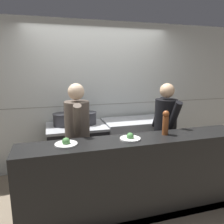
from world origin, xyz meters
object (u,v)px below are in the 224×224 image
Objects in this scene: stock_pot at (62,119)px; plated_dish_appetiser at (130,138)px; pepper_mill at (166,122)px; chef_head_cook at (78,137)px; oven_range at (77,151)px; sauce_pot at (88,118)px; chef_sous at (165,131)px; plated_dish_main at (66,143)px.

stock_pot is 1.22× the size of plated_dish_appetiser.
chef_head_cook reaches higher than pepper_mill.
chef_head_cook is at bearing -77.12° from stock_pot.
pepper_mill is at bearing -49.51° from oven_range.
pepper_mill is (0.76, -1.17, 0.16)m from sauce_pot.
pepper_mill is at bearing 5.90° from plated_dish_appetiser.
stock_pot reaches higher than oven_range.
plated_dish_main is at bearing -164.62° from chef_sous.
stock_pot is 1.20× the size of plated_dish_main.
chef_head_cook is at bearing 175.53° from chef_sous.
plated_dish_appetiser is at bearing -77.08° from sauce_pot.
oven_range is 1.47m from chef_sous.
chef_head_cook is 1.02× the size of chef_sous.
oven_range is 0.58× the size of chef_head_cook.
oven_range is at bearing -14.12° from stock_pot.
plated_dish_main is 1.22m from pepper_mill.
chef_sous reaches higher than sauce_pot.
sauce_pot is at bearing 142.83° from chef_sous.
plated_dish_main is 1.57m from chef_sous.
chef_sous reaches higher than pepper_mill.
oven_range is at bearing 130.49° from pepper_mill.
stock_pot is 0.18× the size of chef_sous.
chef_head_cook is 1.30m from chef_sous.
sauce_pot is at bearing 11.59° from oven_range.
plated_dish_main reaches higher than plated_dish_appetiser.
chef_sous reaches higher than stock_pot.
stock_pot is 1.21m from plated_dish_main.
sauce_pot is (0.20, 0.04, 0.55)m from oven_range.
stock_pot is at bearing 119.46° from plated_dish_appetiser.
stock_pot is at bearing 178.17° from sauce_pot.
chef_head_cook is (0.19, 0.53, -0.12)m from plated_dish_main.
plated_dish_appetiser is at bearing -148.67° from chef_sous.
pepper_mill is (1.18, -1.18, 0.16)m from stock_pot.
oven_range is 0.59m from sauce_pot.
pepper_mill is at bearing -45.08° from stock_pot.
plated_dish_appetiser is 0.51m from pepper_mill.
plated_dish_main is 0.15× the size of chef_head_cook.
stock_pot is 0.18× the size of chef_head_cook.
plated_dish_main is 0.73m from plated_dish_appetiser.
stock_pot is 1.42m from plated_dish_appetiser.
chef_sous is at bearing 34.16° from plated_dish_appetiser.
plated_dish_appetiser is 0.78m from chef_head_cook.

